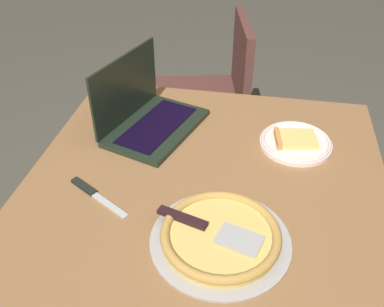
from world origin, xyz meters
name	(u,v)px	position (x,y,z in m)	size (l,w,h in m)	color
dining_table	(205,199)	(0.00, 0.00, 0.65)	(1.04, 1.02, 0.71)	olive
laptop	(146,114)	(0.24, 0.23, 0.76)	(0.39, 0.32, 0.24)	black
pizza_plate	(295,142)	(0.23, -0.25, 0.73)	(0.22, 0.22, 0.04)	white
pizza_tray	(220,236)	(-0.21, -0.07, 0.73)	(0.34, 0.34, 0.04)	#A8A9A7
table_knife	(93,193)	(-0.10, 0.29, 0.72)	(0.13, 0.20, 0.01)	#B6C0C0
chair_near	(213,91)	(0.93, 0.10, 0.49)	(0.52, 0.52, 0.83)	brown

